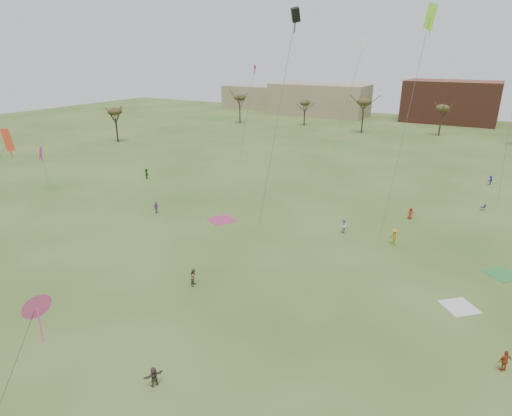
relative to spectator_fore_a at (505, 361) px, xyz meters
The scene contains 19 objects.
ground 22.89m from the spectator_fore_a, 164.39° to the right, with size 260.00×260.00×0.00m, color #32541A.
spectator_fore_a is the anchor object (origin of this frame).
spectator_fore_b 24.32m from the spectator_fore_a, behind, with size 0.81×0.63×1.66m, color #7F6351.
spectator_fore_c 22.59m from the spectator_fore_a, 146.80° to the right, with size 1.26×0.40×1.36m, color brown.
flyer_mid_b 19.53m from the spectator_fore_a, 123.66° to the left, with size 1.19×0.68×1.84m, color gold.
spectator_mid_d 41.29m from the spectator_fore_a, 164.84° to the left, with size 0.90×0.38×1.54m, color purple.
spectator_mid_e 23.42m from the spectator_fore_a, 135.10° to the left, with size 0.88×0.69×1.82m, color silver.
flyer_far_a 56.87m from the spectator_fore_a, 156.99° to the left, with size 1.57×0.50×1.70m, color #296622.
flyer_far_b 27.38m from the spectator_fore_a, 113.21° to the left, with size 0.71×0.46×1.46m, color #9E331B.
flyer_far_c 46.66m from the spectator_fore_a, 93.45° to the left, with size 0.97×0.56×1.50m, color navy.
blanket_cream 7.47m from the spectator_fore_a, 116.00° to the left, with size 2.46×2.46×0.03m, color silver.
blanket_plum 33.68m from the spectator_fore_a, 157.34° to the left, with size 2.92×2.92×0.03m, color #B13661.
blanket_olive 14.67m from the spectator_fore_a, 91.19° to the left, with size 2.63×2.63×0.03m, color #30863C.
camp_chair_right 33.24m from the spectator_fore_a, 95.25° to the left, with size 0.67×0.64×0.87m.
kites_aloft 42.53m from the spectator_fore_a, 130.03° to the left, with size 68.57×76.84×23.22m.
tree_line 77.35m from the spectator_fore_a, 108.83° to the left, with size 117.44×49.32×8.91m.
building_tan 122.95m from the spectator_fore_a, 117.65° to the left, with size 32.00×14.00×10.00m, color #937F60.
building_brick 115.23m from the spectator_fore_a, 98.51° to the left, with size 26.00×16.00×12.00m, color brown.
building_tan_west 144.93m from the spectator_fore_a, 126.92° to the left, with size 20.00×12.00×8.00m, color #937F60.
Camera 1 is at (19.18, -21.38, 19.58)m, focal length 29.77 mm.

